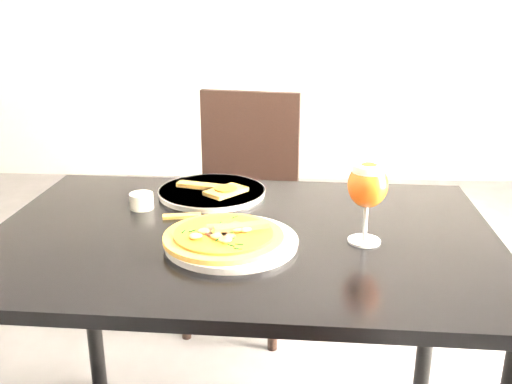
# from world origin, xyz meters

# --- Properties ---
(dining_table) EXTENTS (1.23, 0.84, 0.75)m
(dining_table) POSITION_xyz_m (-0.02, 0.20, 0.66)
(dining_table) COLOR black
(dining_table) RESTS_ON ground
(chair_far) EXTENTS (0.49, 0.49, 0.92)m
(chair_far) POSITION_xyz_m (-0.09, 1.09, 0.51)
(chair_far) COLOR black
(chair_far) RESTS_ON ground
(plate_main) EXTENTS (0.33, 0.33, 0.02)m
(plate_main) POSITION_xyz_m (-0.04, 0.12, 0.76)
(plate_main) COLOR silver
(plate_main) RESTS_ON dining_table
(pizza) EXTENTS (0.27, 0.27, 0.03)m
(pizza) POSITION_xyz_m (-0.06, 0.11, 0.78)
(pizza) COLOR olive
(pizza) RESTS_ON plate_main
(plate_second) EXTENTS (0.38, 0.38, 0.02)m
(plate_second) POSITION_xyz_m (-0.13, 0.46, 0.76)
(plate_second) COLOR silver
(plate_second) RESTS_ON dining_table
(crust_scraps) EXTENTS (0.21, 0.14, 0.02)m
(crust_scraps) POSITION_xyz_m (-0.11, 0.44, 0.77)
(crust_scraps) COLOR olive
(crust_scraps) RESTS_ON plate_second
(loose_crust) EXTENTS (0.10, 0.04, 0.01)m
(loose_crust) POSITION_xyz_m (-0.18, 0.28, 0.75)
(loose_crust) COLOR olive
(loose_crust) RESTS_ON dining_table
(sauce_cup) EXTENTS (0.06, 0.06, 0.04)m
(sauce_cup) POSITION_xyz_m (-0.30, 0.34, 0.77)
(sauce_cup) COLOR silver
(sauce_cup) RESTS_ON dining_table
(beer_glass) EXTENTS (0.09, 0.09, 0.19)m
(beer_glass) POSITION_xyz_m (0.26, 0.15, 0.89)
(beer_glass) COLOR silver
(beer_glass) RESTS_ON dining_table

